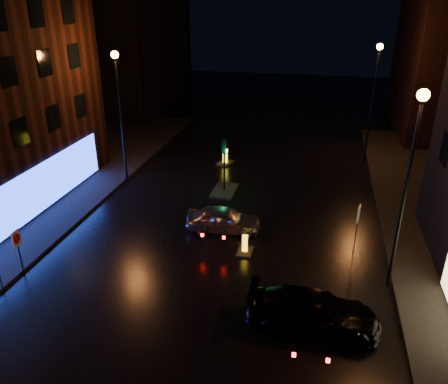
% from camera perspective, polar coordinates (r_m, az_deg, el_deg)
% --- Properties ---
extents(ground, '(120.00, 120.00, 0.00)m').
position_cam_1_polar(ground, '(16.11, -7.33, -20.76)').
color(ground, black).
rests_on(ground, ground).
extents(building_far_left, '(8.00, 16.00, 14.00)m').
position_cam_1_polar(building_far_left, '(50.08, -11.87, 18.89)').
color(building_far_left, black).
rests_on(building_far_left, ground).
extents(street_lamp_lfar, '(0.44, 0.44, 8.37)m').
position_cam_1_polar(street_lamp_lfar, '(28.01, -13.53, 11.76)').
color(street_lamp_lfar, black).
rests_on(street_lamp_lfar, ground).
extents(street_lamp_rnear, '(0.44, 0.44, 8.37)m').
position_cam_1_polar(street_lamp_rnear, '(17.86, 23.17, 3.39)').
color(street_lamp_rnear, black).
rests_on(street_lamp_rnear, ground).
extents(street_lamp_rfar, '(0.44, 0.44, 8.37)m').
position_cam_1_polar(street_lamp_rfar, '(33.23, 19.06, 13.03)').
color(street_lamp_rfar, black).
rests_on(street_lamp_rfar, ground).
extents(traffic_signal, '(1.40, 2.40, 3.45)m').
position_cam_1_polar(traffic_signal, '(27.41, 0.04, 1.03)').
color(traffic_signal, black).
rests_on(traffic_signal, ground).
extents(silver_hatchback, '(3.97, 1.85, 1.31)m').
position_cam_1_polar(silver_hatchback, '(22.85, -0.04, -3.57)').
color(silver_hatchback, '#A9ACB1').
rests_on(silver_hatchback, ground).
extents(dark_sedan, '(4.90, 2.02, 1.42)m').
position_cam_1_polar(dark_sedan, '(17.00, 11.59, -15.06)').
color(dark_sedan, black).
rests_on(dark_sedan, ground).
extents(bollard_near, '(0.73, 1.09, 0.94)m').
position_cam_1_polar(bollard_near, '(21.20, 2.73, -7.42)').
color(bollard_near, black).
rests_on(bollard_near, ground).
extents(bollard_far, '(1.24, 1.54, 1.17)m').
position_cam_1_polar(bollard_far, '(32.12, 0.15, 4.14)').
color(bollard_far, black).
rests_on(bollard_far, ground).
extents(road_sign_left, '(0.08, 0.54, 2.21)m').
position_cam_1_polar(road_sign_left, '(20.86, -25.40, -5.96)').
color(road_sign_left, black).
rests_on(road_sign_left, ground).
extents(road_sign_right, '(0.17, 0.57, 2.35)m').
position_cam_1_polar(road_sign_right, '(21.60, 17.10, -3.20)').
color(road_sign_right, black).
rests_on(road_sign_right, ground).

